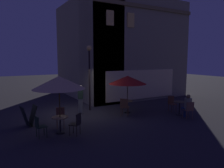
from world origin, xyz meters
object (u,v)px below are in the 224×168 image
Objects in this scene: cafe_table_1 at (127,104)px; cafe_chair_2 at (60,115)px; cafe_table_2 at (180,105)px; street_lamp_near_corner at (89,66)px; patron_seated_0 at (188,105)px; cafe_chair_3 at (124,106)px; cafe_chair_1 at (77,122)px; patio_umbrella_1 at (128,80)px; patron_standing_1 at (81,99)px; cafe_chair_5 at (189,109)px; cafe_chair_0 at (39,125)px; menu_sandwich_board at (29,116)px; patio_umbrella_0 at (59,83)px; cafe_table_0 at (60,122)px; cafe_chair_4 at (172,102)px.

cafe_chair_2 reaches higher than cafe_table_1.
cafe_table_1 is at bearing 140.88° from cafe_table_2.
street_lamp_near_corner is 3.03× the size of patron_seated_0.
cafe_chair_3 reaches higher than cafe_table_1.
patio_umbrella_1 is at bearing -105.19° from cafe_chair_1.
cafe_chair_3 is 2.57m from patron_standing_1.
cafe_chair_5 is (5.90, -0.73, 0.01)m from cafe_chair_1.
menu_sandwich_board is at bearing 86.69° from cafe_chair_0.
cafe_chair_3 reaches higher than cafe_chair_0.
menu_sandwich_board reaches higher than cafe_chair_1.
street_lamp_near_corner is 2.46m from patio_umbrella_1.
cafe_chair_1 is at bearing 98.77° from cafe_chair_5.
menu_sandwich_board is at bearing -7.90° from cafe_chair_1.
patio_umbrella_0 is 3.54m from patron_standing_1.
cafe_chair_4 reaches higher than cafe_table_0.
menu_sandwich_board is at bearing 85.09° from patron_seated_0.
cafe_chair_3 is (4.68, 0.94, 0.07)m from cafe_chair_0.
patron_standing_1 is at bearing 152.92° from patio_umbrella_1.
patron_standing_1 is at bearing 146.65° from cafe_table_2.
cafe_table_1 is at bearing 0.00° from cafe_chair_3.
cafe_chair_5 is at bearing 122.79° from patron_standing_1.
cafe_table_2 is 5.61m from patron_standing_1.
cafe_chair_3 is at bearing 12.27° from cafe_table_0.
street_lamp_near_corner reaches higher than cafe_chair_1.
menu_sandwich_board is at bearing -107.53° from cafe_chair_2.
cafe_chair_4 is 0.71× the size of patron_seated_0.
street_lamp_near_corner is at bearing 55.82° from cafe_chair_5.
cafe_chair_5 is at bearing -0.25° from cafe_chair_4.
cafe_chair_0 is at bearing 97.56° from patron_seated_0.
menu_sandwich_board is 1.34× the size of cafe_table_1.
menu_sandwich_board is 1.51m from cafe_chair_2.
cafe_chair_5 is (6.42, -1.30, 0.05)m from cafe_table_0.
cafe_chair_2 is at bearing 136.76° from cafe_chair_3.
cafe_chair_3 reaches higher than cafe_chair_5.
patio_umbrella_0 is 2.65× the size of cafe_chair_1.
cafe_chair_3 is at bearing 119.75° from patron_standing_1.
menu_sandwich_board reaches higher than cafe_table_1.
patron_seated_0 reaches higher than cafe_chair_4.
patron_seated_0 reaches higher than cafe_chair_3.
cafe_chair_4 is (2.49, -1.04, 0.04)m from cafe_table_1.
cafe_chair_0 reaches higher than cafe_table_1.
menu_sandwich_board is 1.76m from cafe_chair_0.
cafe_chair_0 is (-5.27, -1.50, 0.02)m from cafe_table_1.
patio_umbrella_0 reaches higher than cafe_chair_3.
cafe_chair_4 is (6.36, 0.93, -0.00)m from cafe_chair_1.
cafe_chair_4 reaches higher than cafe_table_1.
cafe_chair_2 is at bearing 30.97° from patron_standing_1.
patio_umbrella_1 reaches higher than cafe_chair_4.
cafe_chair_3 is at bearing 12.27° from patio_umbrella_0.
cafe_chair_1 is at bearing -47.83° from patio_umbrella_0.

